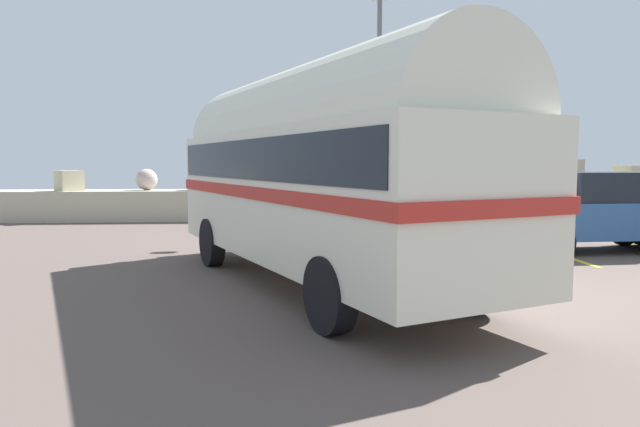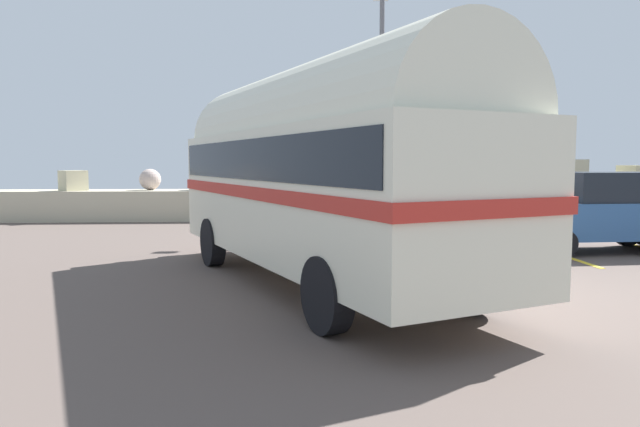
{
  "view_description": "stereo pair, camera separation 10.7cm",
  "coord_description": "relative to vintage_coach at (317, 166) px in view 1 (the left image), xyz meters",
  "views": [
    {
      "loc": [
        -2.71,
        -9.58,
        2.11
      ],
      "look_at": [
        -1.98,
        0.88,
        1.18
      ],
      "focal_mm": 32.54,
      "sensor_mm": 36.0,
      "label": 1
    },
    {
      "loc": [
        -2.6,
        -9.59,
        2.11
      ],
      "look_at": [
        -1.98,
        0.88,
        1.18
      ],
      "focal_mm": 32.54,
      "sensor_mm": 36.0,
      "label": 2
    }
  ],
  "objects": [
    {
      "name": "ground",
      "position": [
        2.07,
        -0.15,
        -2.04
      ],
      "size": [
        32.0,
        26.0,
        0.02
      ],
      "color": "brown"
    },
    {
      "name": "breakwater",
      "position": [
        2.26,
        11.64,
        -1.33
      ],
      "size": [
        31.36,
        2.38,
        2.39
      ],
      "color": "#B6AE94",
      "rests_on": "ground"
    },
    {
      "name": "vintage_coach",
      "position": [
        0.0,
        0.0,
        0.0
      ],
      "size": [
        5.47,
        8.85,
        3.7
      ],
      "rotation": [
        0.0,
        0.0,
        0.39
      ],
      "color": "black",
      "rests_on": "ground"
    },
    {
      "name": "parked_car_nearest",
      "position": [
        6.83,
        3.32,
        -1.08
      ],
      "size": [
        4.18,
        1.91,
        1.86
      ],
      "rotation": [
        0.0,
        0.0,
        1.62
      ],
      "color": "black",
      "rests_on": "ground"
    },
    {
      "name": "lamp_post",
      "position": [
        2.26,
        7.12,
        1.94
      ],
      "size": [
        0.44,
        1.14,
        7.16
      ],
      "color": "#5B5B60",
      "rests_on": "ground"
    }
  ]
}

